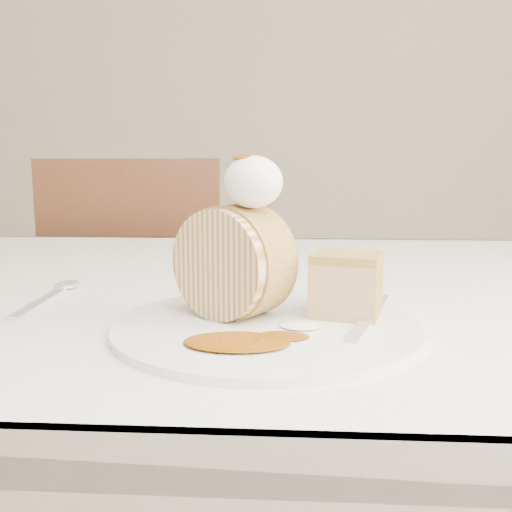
{
  "coord_description": "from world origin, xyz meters",
  "views": [
    {
      "loc": [
        0.08,
        -0.56,
        0.91
      ],
      "look_at": [
        0.05,
        -0.02,
        0.82
      ],
      "focal_mm": 40.0,
      "sensor_mm": 36.0,
      "label": 1
    }
  ],
  "objects": [
    {
      "name": "chair_far",
      "position": [
        -0.31,
        0.87,
        0.53
      ],
      "size": [
        0.44,
        0.44,
        0.92
      ],
      "rotation": [
        0.0,
        0.0,
        3.16
      ],
      "color": "brown",
      "rests_on": "ground"
    },
    {
      "name": "caramel_pool",
      "position": [
        0.04,
        -0.1,
        0.76
      ],
      "size": [
        0.1,
        0.08,
        0.0
      ],
      "primitive_type": null,
      "rotation": [
        0.0,
        0.0,
        -0.27
      ],
      "color": "#773A04",
      "rests_on": "plate"
    },
    {
      "name": "caramel_drizzle",
      "position": [
        0.04,
        -0.02,
        0.92
      ],
      "size": [
        0.03,
        0.02,
        0.01
      ],
      "primitive_type": "ellipsoid",
      "color": "#773A04",
      "rests_on": "whipped_cream"
    },
    {
      "name": "plate",
      "position": [
        0.06,
        -0.03,
        0.75
      ],
      "size": [
        0.36,
        0.36,
        0.01
      ],
      "primitive_type": "cylinder",
      "rotation": [
        0.0,
        0.0,
        -0.27
      ],
      "color": "white",
      "rests_on": "table"
    },
    {
      "name": "fork",
      "position": [
        0.15,
        -0.03,
        0.76
      ],
      "size": [
        0.08,
        0.17,
        0.0
      ],
      "primitive_type": "cube",
      "rotation": [
        0.0,
        0.0,
        -0.32
      ],
      "color": "silver",
      "rests_on": "plate"
    },
    {
      "name": "roulade_slice",
      "position": [
        0.03,
        -0.01,
        0.81
      ],
      "size": [
        0.12,
        0.11,
        0.11
      ],
      "primitive_type": "cylinder",
      "rotation": [
        1.57,
        0.0,
        -0.58
      ],
      "color": "#D0B590",
      "rests_on": "plate"
    },
    {
      "name": "table",
      "position": [
        0.0,
        0.2,
        0.66
      ],
      "size": [
        1.4,
        0.9,
        0.75
      ],
      "color": "white",
      "rests_on": "ground"
    },
    {
      "name": "whipped_cream",
      "position": [
        0.05,
        -0.02,
        0.89
      ],
      "size": [
        0.06,
        0.06,
        0.05
      ],
      "primitive_type": "ellipsoid",
      "color": "white",
      "rests_on": "roulade_slice"
    },
    {
      "name": "cake_chunk",
      "position": [
        0.14,
        -0.0,
        0.78
      ],
      "size": [
        0.08,
        0.07,
        0.05
      ],
      "primitive_type": "cube",
      "rotation": [
        0.0,
        0.0,
        -0.27
      ],
      "color": "#B48B44",
      "rests_on": "plate"
    },
    {
      "name": "spoon",
      "position": [
        -0.2,
        0.05,
        0.75
      ],
      "size": [
        0.03,
        0.17,
        0.0
      ],
      "primitive_type": "cube",
      "rotation": [
        0.0,
        0.0,
        0.04
      ],
      "color": "silver",
      "rests_on": "table"
    }
  ]
}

